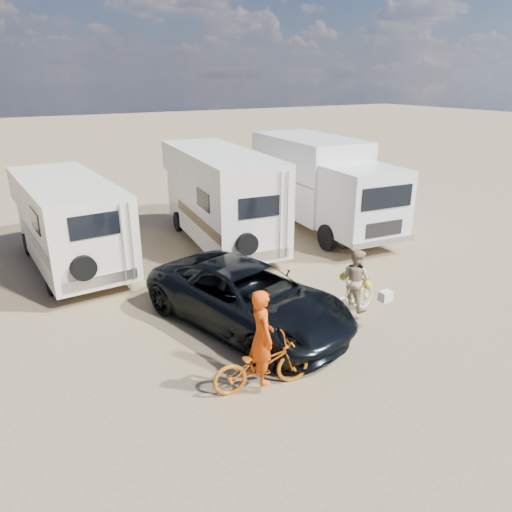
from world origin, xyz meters
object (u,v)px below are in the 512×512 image
bike_woman (354,296)px  crate (251,257)px  bike_man (262,365)px  rider_woman (355,286)px  box_truck (323,185)px  rv_main (220,198)px  bike_parked (360,236)px  cooler (181,275)px  rv_left (69,224)px  rider_man (262,345)px  dark_suv (248,297)px

bike_woman → crate: bike_woman is taller
bike_man → rider_woman: bearing=-57.9°
box_truck → crate: (-4.19, -1.87, -1.48)m
rv_main → bike_man: bearing=-104.5°
rider_woman → bike_parked: bearing=-57.1°
bike_parked → cooler: bearing=106.2°
bike_man → rider_woman: size_ratio=1.23×
bike_parked → cooler: bike_parked is taller
box_truck → rv_left: bearing=-179.2°
rv_left → rider_man: bearing=-80.1°
rv_left → crate: (4.85, -2.57, -1.15)m
bike_woman → rider_man: 3.76m
rv_main → dark_suv: rv_main is taller
rider_man → rider_woman: bearing=-57.9°
bike_woman → bike_parked: bike_woman is taller
bike_man → crate: 6.43m
bike_woman → cooler: bearing=22.5°
rv_left → bike_man: bearing=-80.1°
bike_woman → rider_man: (-3.46, -1.40, 0.42)m
rv_main → rider_man: rv_main is taller
box_truck → dark_suv: 8.23m
rv_main → bike_man: 8.58m
bike_woman → rider_man: rider_man is taller
bike_man → rider_man: (0.00, 0.00, 0.43)m
bike_woman → cooler: bike_woman is taller
rider_man → cooler: bearing=4.6°
bike_woman → bike_parked: bearing=-57.1°
dark_suv → bike_woman: (2.50, -0.85, -0.23)m
box_truck → dark_suv: size_ratio=1.38×
bike_parked → cooler: size_ratio=2.85×
dark_suv → bike_woman: size_ratio=3.15×
rv_main → rider_woman: bearing=-79.9°
box_truck → rider_man: 10.45m
rv_left → box_truck: bearing=-7.3°
bike_woman → box_truck: bearing=-44.8°
box_truck → bike_parked: box_truck is taller
bike_man → bike_parked: size_ratio=1.13×
bike_man → rider_man: size_ratio=1.03×
cooler → rider_man: bearing=-118.1°
bike_man → bike_woman: bike_woman is taller
rider_man → rider_woman: (3.46, 1.40, -0.15)m
rv_main → bike_parked: rv_main is taller
rv_main → rv_left: 4.95m
bike_man → bike_woman: size_ratio=1.13×
crate → bike_man: bearing=-117.6°
rv_left → cooler: (2.39, -2.86, -1.12)m
bike_man → cooler: bike_man is taller
rider_man → cooler: size_ratio=3.14×
rv_main → crate: size_ratio=13.10×
rider_woman → crate: size_ratio=3.06×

